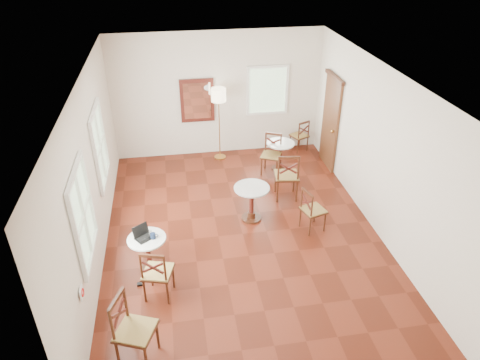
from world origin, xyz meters
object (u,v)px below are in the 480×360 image
(cafe_table_near, at_px, (148,250))
(laptop, at_px, (143,235))
(water_glass, at_px, (150,233))
(chair_near_b, at_px, (133,330))
(floor_lamp, at_px, (219,100))
(mouse, at_px, (147,238))
(cafe_table_back, at_px, (280,153))
(chair_near_a, at_px, (157,273))
(chair_back_a, at_px, (300,135))
(power_adapter, at_px, (140,284))
(cafe_table_mid, at_px, (252,200))
(navy_mug, at_px, (153,236))
(chair_mid_b, at_px, (312,210))
(chair_back_b, at_px, (271,154))
(chair_mid_a, at_px, (287,176))

(cafe_table_near, distance_m, laptop, 0.31)
(cafe_table_near, xyz_separation_m, water_glass, (0.07, 0.07, 0.30))
(chair_near_b, xyz_separation_m, laptop, (0.10, 1.76, 0.19))
(floor_lamp, xyz_separation_m, laptop, (-1.73, -3.82, -0.79))
(floor_lamp, bearing_deg, mouse, -113.30)
(cafe_table_back, bearing_deg, chair_near_b, -123.36)
(chair_near_a, bearing_deg, chair_back_a, -111.84)
(cafe_table_near, distance_m, chair_near_a, 0.65)
(chair_near_b, relative_size, power_adapter, 10.19)
(cafe_table_back, xyz_separation_m, chair_near_b, (-3.14, -4.77, 0.10))
(cafe_table_mid, xyz_separation_m, navy_mug, (-1.84, -1.19, 0.26))
(chair_near_b, relative_size, mouse, 10.68)
(cafe_table_back, relative_size, water_glass, 7.57)
(cafe_table_mid, distance_m, chair_mid_b, 1.17)
(chair_near_b, distance_m, navy_mug, 1.73)
(chair_near_a, height_order, chair_near_b, chair_near_b)
(power_adapter, bearing_deg, cafe_table_back, 47.22)
(chair_near_a, distance_m, floor_lamp, 4.86)
(chair_back_b, relative_size, floor_lamp, 0.53)
(cafe_table_mid, xyz_separation_m, chair_back_a, (1.77, 2.76, -0.03))
(chair_near_b, xyz_separation_m, chair_back_a, (3.87, 5.65, -0.11))
(cafe_table_near, height_order, chair_near_b, chair_near_b)
(laptop, relative_size, mouse, 3.76)
(chair_near_a, distance_m, chair_back_a, 5.79)
(mouse, distance_m, water_glass, 0.10)
(chair_near_a, height_order, mouse, chair_near_a)
(chair_mid_a, height_order, chair_back_a, chair_mid_a)
(chair_near_a, height_order, navy_mug, chair_near_a)
(chair_near_a, xyz_separation_m, floor_lamp, (1.53, 4.49, 1.03))
(chair_back_a, relative_size, mouse, 8.51)
(chair_near_b, bearing_deg, navy_mug, 13.12)
(cafe_table_near, distance_m, chair_mid_b, 3.07)
(floor_lamp, distance_m, navy_mug, 4.26)
(chair_back_a, bearing_deg, mouse, 23.08)
(power_adapter, bearing_deg, chair_mid_a, 36.05)
(mouse, height_order, navy_mug, navy_mug)
(cafe_table_mid, relative_size, chair_back_a, 0.87)
(cafe_table_near, height_order, chair_back_a, chair_back_a)
(cafe_table_mid, bearing_deg, mouse, -148.78)
(navy_mug, distance_m, water_glass, 0.10)
(chair_near_b, xyz_separation_m, water_glass, (0.22, 1.79, 0.19))
(cafe_table_mid, bearing_deg, cafe_table_back, 61.20)
(cafe_table_near, height_order, floor_lamp, floor_lamp)
(chair_mid_b, bearing_deg, water_glass, 84.60)
(chair_mid_a, relative_size, mouse, 10.90)
(chair_near_b, bearing_deg, cafe_table_near, 16.96)
(chair_mid_b, distance_m, navy_mug, 2.98)
(chair_mid_b, relative_size, water_glass, 9.74)
(chair_back_a, bearing_deg, power_adapter, 24.17)
(chair_mid_b, bearing_deg, chair_back_a, -28.84)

